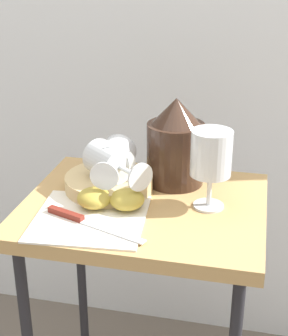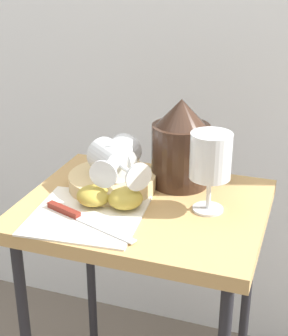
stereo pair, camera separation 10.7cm
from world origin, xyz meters
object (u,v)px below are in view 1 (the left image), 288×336
at_px(wine_glass_tipped_far, 115,158).
at_px(apple_half_right, 127,199).
at_px(table, 144,236).
at_px(wine_glass_tipped_near, 110,162).
at_px(basket_tray, 109,183).
at_px(pitcher, 176,150).
at_px(wine_glass_upright, 211,157).
at_px(knife, 81,219).
at_px(apple_half_left, 95,198).

xyz_separation_m(wine_glass_tipped_far, apple_half_right, (0.05, -0.09, -0.05)).
xyz_separation_m(table, wine_glass_tipped_near, (-0.08, 0.03, 0.16)).
distance_m(basket_tray, wine_glass_tipped_near, 0.06).
height_order(pitcher, wine_glass_upright, pitcher).
relative_size(wine_glass_upright, wine_glass_tipped_far, 1.12).
relative_size(table, apple_half_right, 9.45).
bearing_deg(wine_glass_tipped_near, basket_tray, 120.98).
bearing_deg(wine_glass_tipped_far, wine_glass_upright, -11.06).
xyz_separation_m(wine_glass_tipped_near, wine_glass_tipped_far, (0.01, 0.02, 0.00)).
height_order(apple_half_right, knife, apple_half_right).
height_order(pitcher, apple_half_right, pitcher).
relative_size(basket_tray, apple_half_left, 2.68).
bearing_deg(wine_glass_upright, apple_half_left, -165.38).
bearing_deg(basket_tray, wine_glass_tipped_far, 43.26).
distance_m(pitcher, apple_half_right, 0.18).
bearing_deg(basket_tray, pitcher, 28.73).
height_order(table, apple_half_right, apple_half_right).
relative_size(pitcher, apple_half_right, 2.75).
relative_size(apple_half_left, knife, 0.33).
bearing_deg(apple_half_right, apple_half_left, -172.64).
xyz_separation_m(pitcher, wine_glass_tipped_far, (-0.12, -0.06, -0.01)).
height_order(wine_glass_tipped_near, apple_half_right, wine_glass_tipped_near).
bearing_deg(basket_tray, apple_half_left, -92.90).
relative_size(table, wine_glass_tipped_near, 4.25).
bearing_deg(wine_glass_tipped_far, wine_glass_tipped_near, -104.21).
relative_size(apple_half_left, apple_half_right, 1.00).
bearing_deg(apple_half_left, pitcher, 49.46).
height_order(wine_glass_tipped_far, knife, wine_glass_tipped_far).
bearing_deg(wine_glass_tipped_near, apple_half_left, -98.02).
distance_m(wine_glass_tipped_far, knife, 0.18).
xyz_separation_m(wine_glass_tipped_far, apple_half_left, (-0.02, -0.10, -0.05)).
relative_size(pitcher, apple_half_left, 2.75).
bearing_deg(table, apple_half_right, -124.41).
distance_m(wine_glass_tipped_near, apple_half_left, 0.09).
height_order(basket_tray, wine_glass_tipped_far, wine_glass_tipped_far).
height_order(table, basket_tray, basket_tray).
relative_size(wine_glass_tipped_near, wine_glass_tipped_far, 1.08).
xyz_separation_m(basket_tray, wine_glass_tipped_far, (0.01, 0.01, 0.06)).
distance_m(wine_glass_tipped_near, apple_half_right, 0.10).
xyz_separation_m(wine_glass_upright, wine_glass_tipped_far, (-0.21, 0.04, -0.04)).
bearing_deg(table, pitcher, 68.04).
height_order(basket_tray, apple_half_left, apple_half_left).
bearing_deg(wine_glass_tipped_far, apple_half_right, -61.73).
xyz_separation_m(pitcher, wine_glass_tipped_near, (-0.13, -0.09, -0.01)).
bearing_deg(table, basket_tray, 154.94).
bearing_deg(wine_glass_tipped_far, apple_half_left, -99.41).
distance_m(basket_tray, pitcher, 0.17).
bearing_deg(apple_half_right, wine_glass_upright, 17.48).
xyz_separation_m(apple_half_left, apple_half_right, (0.07, 0.01, 0.00)).
bearing_deg(knife, apple_half_right, 45.20).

